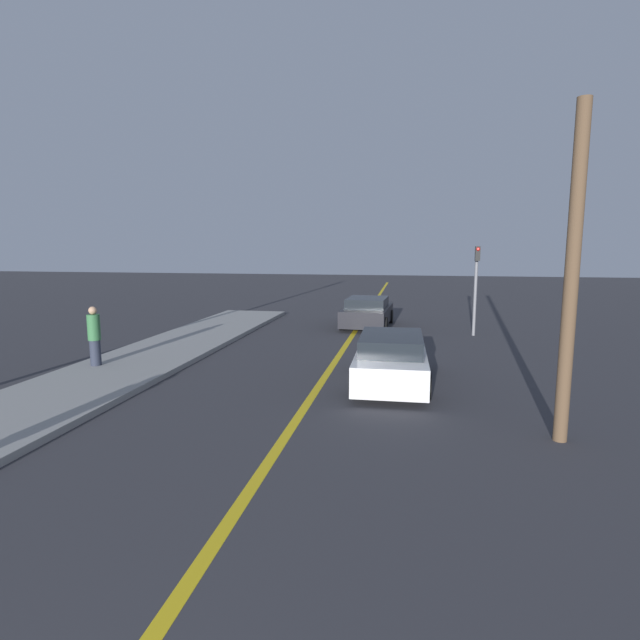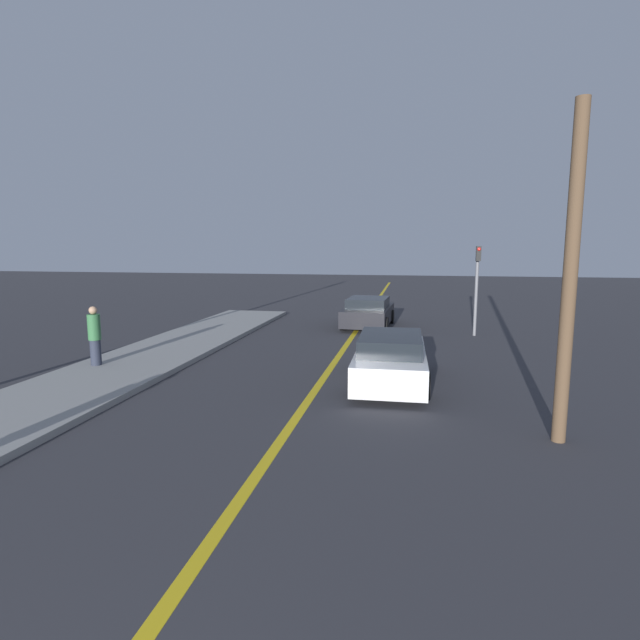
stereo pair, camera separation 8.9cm
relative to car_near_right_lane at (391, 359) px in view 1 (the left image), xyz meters
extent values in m
cube|color=gold|center=(-1.75, 5.42, -0.62)|extent=(0.20, 60.00, 0.01)
cube|color=gray|center=(-7.35, -0.29, -0.55)|extent=(3.04, 24.57, 0.15)
cube|color=silver|center=(0.00, 0.04, -0.11)|extent=(1.78, 4.18, 0.69)
cube|color=black|center=(0.00, -0.16, 0.45)|extent=(1.54, 2.31, 0.42)
cylinder|color=black|center=(-0.83, 1.32, -0.32)|extent=(0.23, 0.62, 0.62)
cylinder|color=black|center=(0.79, 1.35, -0.32)|extent=(0.23, 0.62, 0.62)
cylinder|color=black|center=(-0.79, -1.26, -0.32)|extent=(0.23, 0.62, 0.62)
cylinder|color=black|center=(0.83, -1.23, -0.32)|extent=(0.23, 0.62, 0.62)
cube|color=black|center=(-1.37, 8.91, -0.12)|extent=(2.04, 4.00, 0.68)
cube|color=black|center=(-1.37, 8.72, 0.43)|extent=(1.72, 2.23, 0.42)
cylinder|color=black|center=(-2.17, 10.17, -0.32)|extent=(0.25, 0.62, 0.60)
cylinder|color=black|center=(-0.44, 10.08, -0.32)|extent=(0.25, 0.62, 0.60)
cylinder|color=black|center=(-2.30, 7.75, -0.32)|extent=(0.25, 0.62, 0.60)
cylinder|color=black|center=(-0.57, 7.66, -0.32)|extent=(0.25, 0.62, 0.60)
cylinder|color=#282D3D|center=(-8.16, -0.14, -0.12)|extent=(0.29, 0.29, 0.72)
cylinder|color=#336B3D|center=(-8.16, -0.14, 0.59)|extent=(0.34, 0.34, 0.72)
sphere|color=tan|center=(-8.16, -0.14, 1.06)|extent=(0.22, 0.22, 0.22)
cylinder|color=slate|center=(2.88, 7.45, 1.09)|extent=(0.12, 0.12, 3.44)
cube|color=black|center=(2.88, 7.27, 2.54)|extent=(0.18, 0.18, 0.55)
sphere|color=red|center=(2.88, 7.18, 2.70)|extent=(0.14, 0.14, 0.14)
cylinder|color=brown|center=(3.13, -3.24, 2.29)|extent=(0.24, 0.24, 5.84)
camera|label=1|loc=(0.43, -12.38, 2.82)|focal=28.00mm
camera|label=2|loc=(0.52, -12.37, 2.82)|focal=28.00mm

